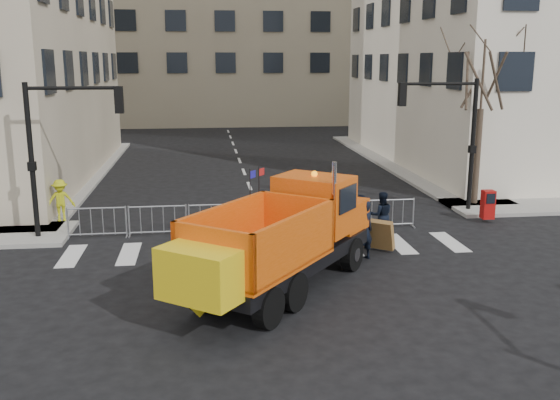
{
  "coord_description": "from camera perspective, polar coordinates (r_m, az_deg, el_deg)",
  "views": [
    {
      "loc": [
        -2.25,
        -14.19,
        6.15
      ],
      "look_at": [
        -0.16,
        2.5,
        2.33
      ],
      "focal_mm": 40.0,
      "sensor_mm": 36.0,
      "label": 1
    }
  ],
  "objects": [
    {
      "name": "ground",
      "position": [
        15.62,
        1.75,
        -10.39
      ],
      "size": [
        120.0,
        120.0,
        0.0
      ],
      "primitive_type": "plane",
      "color": "black",
      "rests_on": "ground"
    },
    {
      "name": "sidewalk_back",
      "position": [
        23.59,
        -1.42,
        -2.13
      ],
      "size": [
        64.0,
        5.0,
        0.15
      ],
      "primitive_type": "cube",
      "color": "gray",
      "rests_on": "ground"
    },
    {
      "name": "building_far",
      "position": [
        66.48,
        -5.43,
        17.78
      ],
      "size": [
        30.0,
        18.0,
        24.0
      ],
      "primitive_type": "cube",
      "color": "tan",
      "rests_on": "ground"
    },
    {
      "name": "traffic_light_left",
      "position": [
        22.7,
        -21.75,
        3.14
      ],
      "size": [
        0.18,
        0.18,
        5.4
      ],
      "primitive_type": "cylinder",
      "color": "black",
      "rests_on": "ground"
    },
    {
      "name": "traffic_light_right",
      "position": [
        26.24,
        17.18,
        4.67
      ],
      "size": [
        0.18,
        0.18,
        5.4
      ],
      "primitive_type": "cylinder",
      "color": "black",
      "rests_on": "ground"
    },
    {
      "name": "crowd_barriers",
      "position": [
        22.55,
        -3.1,
        -1.61
      ],
      "size": [
        12.6,
        0.6,
        1.1
      ],
      "primitive_type": null,
      "color": "#9EA0A5",
      "rests_on": "ground"
    },
    {
      "name": "street_tree",
      "position": [
        27.32,
        17.82,
        7.15
      ],
      "size": [
        3.0,
        3.0,
        7.5
      ],
      "primitive_type": null,
      "color": "#382B21",
      "rests_on": "ground"
    },
    {
      "name": "plow_truck",
      "position": [
        16.57,
        0.02,
        -3.38
      ],
      "size": [
        7.3,
        8.48,
        3.45
      ],
      "rotation": [
        0.0,
        0.0,
        0.91
      ],
      "color": "black",
      "rests_on": "ground"
    },
    {
      "name": "cop_a",
      "position": [
        19.57,
        7.62,
        -2.73
      ],
      "size": [
        0.81,
        0.68,
        1.9
      ],
      "primitive_type": "imported",
      "rotation": [
        0.0,
        0.0,
        3.51
      ],
      "color": "black",
      "rests_on": "ground"
    },
    {
      "name": "cop_b",
      "position": [
        22.01,
        9.25,
        -1.37
      ],
      "size": [
        0.84,
        0.68,
        1.66
      ],
      "primitive_type": "imported",
      "rotation": [
        0.0,
        0.0,
        3.08
      ],
      "color": "black",
      "rests_on": "ground"
    },
    {
      "name": "cop_c",
      "position": [
        20.12,
        7.35,
        -2.21
      ],
      "size": [
        0.9,
        1.24,
        1.95
      ],
      "primitive_type": "imported",
      "rotation": [
        0.0,
        0.0,
        4.3
      ],
      "color": "black",
      "rests_on": "ground"
    },
    {
      "name": "worker",
      "position": [
        24.88,
        -19.43,
        -0.03
      ],
      "size": [
        1.14,
        0.83,
        1.59
      ],
      "primitive_type": "imported",
      "rotation": [
        0.0,
        0.0,
        0.25
      ],
      "color": "#B7BB16",
      "rests_on": "sidewalk_back"
    },
    {
      "name": "newspaper_box",
      "position": [
        25.15,
        18.47,
        -0.39
      ],
      "size": [
        0.45,
        0.4,
        1.1
      ],
      "primitive_type": "cube",
      "rotation": [
        0.0,
        0.0,
        -0.0
      ],
      "color": "#A60E0C",
      "rests_on": "sidewalk_back"
    }
  ]
}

